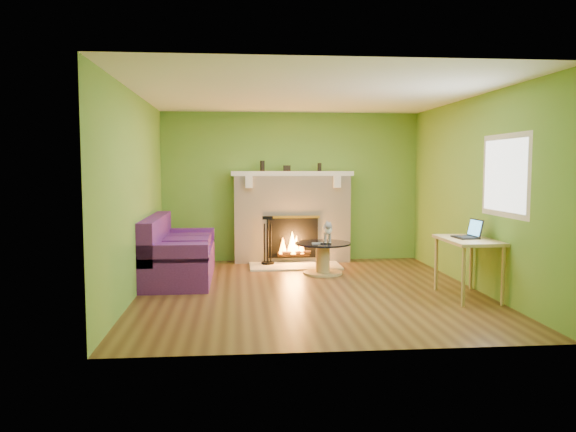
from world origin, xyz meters
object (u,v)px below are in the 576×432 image
(desk, at_px, (468,246))
(cat, at_px, (327,231))
(sofa, at_px, (176,255))
(coffee_table, at_px, (323,256))

(desk, xyz_separation_m, cat, (-1.51, 1.77, 0.00))
(sofa, relative_size, coffee_table, 2.40)
(coffee_table, bearing_deg, sofa, -174.85)
(sofa, bearing_deg, coffee_table, 5.15)
(desk, bearing_deg, cat, 130.44)
(sofa, bearing_deg, cat, 6.21)
(sofa, distance_m, coffee_table, 2.23)
(desk, bearing_deg, coffee_table, 132.72)
(desk, relative_size, cat, 1.85)
(cat, bearing_deg, sofa, -167.62)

